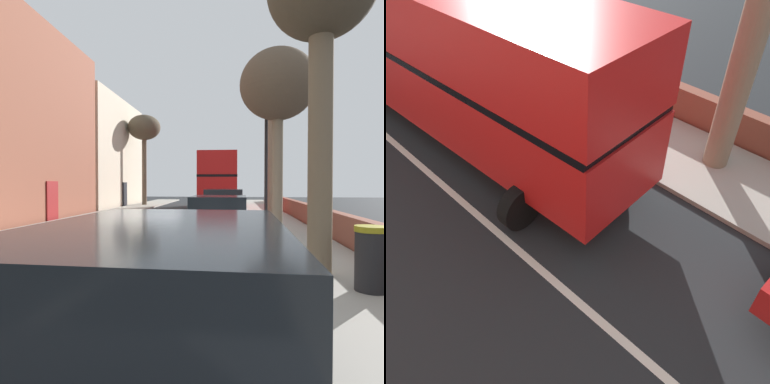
% 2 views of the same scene
% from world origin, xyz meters
% --- Properties ---
extents(ground_plane, '(84.00, 84.00, 0.00)m').
position_xyz_m(ground_plane, '(0.00, 0.00, 0.00)').
color(ground_plane, black).
extents(road_centre_line, '(0.16, 54.00, 0.01)m').
position_xyz_m(road_centre_line, '(0.00, 0.00, 0.00)').
color(road_centre_line, silver).
rests_on(road_centre_line, ground).
extents(sidewalk_left, '(2.60, 60.00, 0.12)m').
position_xyz_m(sidewalk_left, '(-4.90, 0.00, 0.06)').
color(sidewalk_left, '#9E998E').
rests_on(sidewalk_left, ground).
extents(sidewalk_right, '(2.60, 60.00, 0.12)m').
position_xyz_m(sidewalk_right, '(4.90, 0.00, 0.06)').
color(sidewalk_right, '#9E998E').
rests_on(sidewalk_right, ground).
extents(boundary_wall_right, '(0.36, 54.00, 1.00)m').
position_xyz_m(boundary_wall_right, '(6.45, 0.00, 0.50)').
color(boundary_wall_right, brown).
rests_on(boundary_wall_right, ground).
extents(double_decker_bus, '(3.81, 11.25, 4.06)m').
position_xyz_m(double_decker_bus, '(1.70, 15.98, 2.36)').
color(double_decker_bus, red).
rests_on(double_decker_bus, ground).
extents(parked_car_red_right_0, '(2.61, 4.22, 1.72)m').
position_xyz_m(parked_car_red_right_0, '(2.50, 5.41, 0.97)').
color(parked_car_red_right_0, '#AD1919').
rests_on(parked_car_red_right_0, ground).
extents(parked_car_grey_right_2, '(2.50, 4.61, 1.69)m').
position_xyz_m(parked_car_grey_right_2, '(2.50, -8.59, 0.96)').
color(parked_car_grey_right_2, slate).
rests_on(parked_car_grey_right_2, ground).
extents(parked_car_white_right_3, '(2.54, 3.94, 1.58)m').
position_xyz_m(parked_car_white_right_3, '(2.50, -0.08, 0.90)').
color(parked_car_white_right_3, silver).
rests_on(parked_car_white_right_3, ground).
extents(street_tree_left_0, '(2.90, 2.90, 7.96)m').
position_xyz_m(street_tree_left_0, '(-5.02, 19.12, 6.77)').
color(street_tree_left_0, brown).
rests_on(street_tree_left_0, sidewalk_left).
extents(street_tree_right_1, '(2.51, 2.51, 8.11)m').
position_xyz_m(street_tree_right_1, '(5.22, 10.21, 6.61)').
color(street_tree_right_1, '#7A6B56').
rests_on(street_tree_right_1, sidewalk_right).
extents(street_tree_right_3, '(2.88, 2.88, 6.98)m').
position_xyz_m(street_tree_right_3, '(4.59, 2.52, 5.62)').
color(street_tree_right_3, '#7A6B56').
rests_on(street_tree_right_3, sidewalk_right).
extents(street_tree_right_5, '(2.17, 2.17, 6.83)m').
position_xyz_m(street_tree_right_5, '(4.70, -3.74, 5.56)').
color(street_tree_right_5, brown).
rests_on(street_tree_right_5, sidewalk_right).
extents(lamppost_right, '(0.32, 0.32, 6.31)m').
position_xyz_m(lamppost_right, '(4.30, 3.99, 3.81)').
color(lamppost_right, black).
rests_on(lamppost_right, sidewalk_right).
extents(litter_bin_right, '(0.55, 0.55, 1.12)m').
position_xyz_m(litter_bin_right, '(5.30, -4.82, 0.68)').
color(litter_bin_right, black).
rests_on(litter_bin_right, sidewalk_right).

